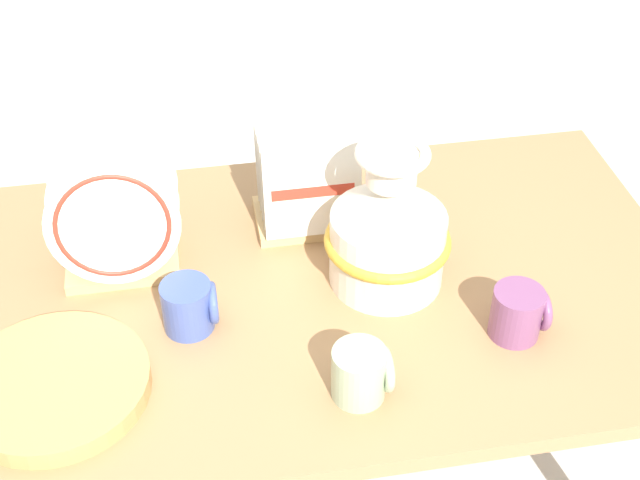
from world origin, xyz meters
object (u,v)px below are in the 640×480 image
ceramic_vase (388,229)px  wicker_charger_stack (55,385)px  mug_cobalt_glaze (190,306)px  mug_plum_glaze (519,313)px  mug_sage_glaze (362,373)px  dish_rack_square_plates (308,188)px  dish_rack_round_plates (116,225)px

ceramic_vase → wicker_charger_stack: bearing=-163.2°
mug_cobalt_glaze → mug_plum_glaze: bearing=-11.7°
ceramic_vase → mug_sage_glaze: bearing=-111.2°
mug_plum_glaze → wicker_charger_stack: bearing=-180.0°
wicker_charger_stack → dish_rack_square_plates: bearing=38.3°
mug_plum_glaze → mug_cobalt_glaze: same height
wicker_charger_stack → mug_plum_glaze: size_ratio=3.20×
ceramic_vase → mug_plum_glaze: ceramic_vase is taller
wicker_charger_stack → mug_sage_glaze: (0.52, -0.09, 0.03)m
dish_rack_square_plates → wicker_charger_stack: dish_rack_square_plates is taller
dish_rack_square_plates → mug_sage_glaze: dish_rack_square_plates is taller
dish_rack_square_plates → wicker_charger_stack: bearing=-141.7°
mug_plum_glaze → dish_rack_round_plates: bearing=156.6°
mug_sage_glaze → dish_rack_round_plates: bearing=134.9°
dish_rack_round_plates → mug_cobalt_glaze: dish_rack_round_plates is taller
wicker_charger_stack → mug_sage_glaze: mug_sage_glaze is taller
ceramic_vase → wicker_charger_stack: 0.67m
dish_rack_round_plates → dish_rack_square_plates: bearing=13.1°
ceramic_vase → mug_sage_glaze: 0.31m
ceramic_vase → dish_rack_round_plates: bearing=166.7°
dish_rack_square_plates → mug_sage_glaze: bearing=-88.7°
ceramic_vase → mug_plum_glaze: 0.29m
ceramic_vase → dish_rack_square_plates: bearing=119.7°
dish_rack_round_plates → mug_plum_glaze: dish_rack_round_plates is taller
ceramic_vase → wicker_charger_stack: (-0.63, -0.19, -0.11)m
dish_rack_round_plates → mug_sage_glaze: bearing=-45.1°
dish_rack_square_plates → wicker_charger_stack: size_ratio=0.68×
ceramic_vase → mug_sage_glaze: ceramic_vase is taller
wicker_charger_stack → mug_plum_glaze: bearing=0.0°
dish_rack_round_plates → dish_rack_square_plates: (0.39, 0.09, -0.03)m
dish_rack_round_plates → mug_cobalt_glaze: (0.13, -0.19, -0.06)m
dish_rack_round_plates → mug_sage_glaze: size_ratio=2.70×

